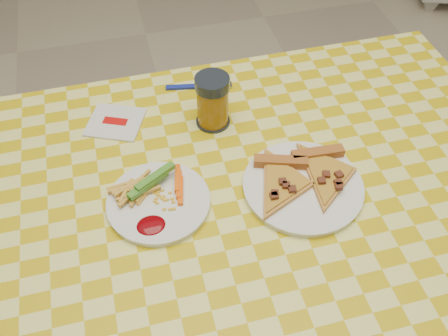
{
  "coord_description": "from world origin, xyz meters",
  "views": [
    {
      "loc": [
        -0.18,
        -0.57,
        1.53
      ],
      "look_at": [
        -0.01,
        0.07,
        0.78
      ],
      "focal_mm": 40.0,
      "sensor_mm": 36.0,
      "label": 1
    }
  ],
  "objects_px": {
    "plate_right": "(303,187)",
    "plate_left": "(159,203)",
    "table": "(236,222)",
    "drink_glass": "(213,102)"
  },
  "relations": [
    {
      "from": "plate_right",
      "to": "plate_left",
      "type": "bearing_deg",
      "value": 173.4
    },
    {
      "from": "plate_left",
      "to": "plate_right",
      "type": "distance_m",
      "value": 0.29
    },
    {
      "from": "table",
      "to": "drink_glass",
      "type": "relative_size",
      "value": 10.38
    },
    {
      "from": "table",
      "to": "plate_left",
      "type": "height_order",
      "value": "plate_left"
    },
    {
      "from": "drink_glass",
      "to": "plate_left",
      "type": "bearing_deg",
      "value": -128.02
    },
    {
      "from": "table",
      "to": "plate_left",
      "type": "distance_m",
      "value": 0.17
    },
    {
      "from": "table",
      "to": "plate_right",
      "type": "distance_m",
      "value": 0.16
    },
    {
      "from": "plate_right",
      "to": "drink_glass",
      "type": "distance_m",
      "value": 0.27
    },
    {
      "from": "plate_left",
      "to": "plate_right",
      "type": "relative_size",
      "value": 0.84
    },
    {
      "from": "table",
      "to": "plate_left",
      "type": "bearing_deg",
      "value": 169.59
    }
  ]
}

